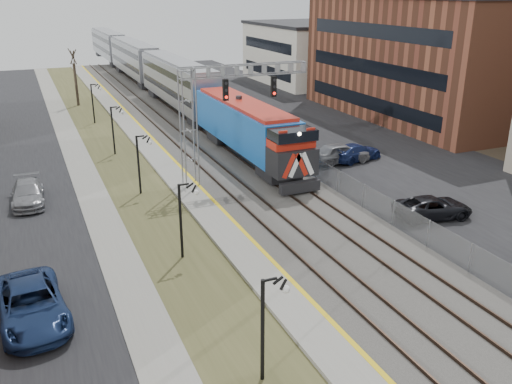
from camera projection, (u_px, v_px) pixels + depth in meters
street_west at (18, 177)px, 39.38m from camera, size 7.00×120.00×0.04m
sidewalk at (82, 169)px, 41.04m from camera, size 2.00×120.00×0.08m
grass_median at (122, 164)px, 42.16m from camera, size 4.00×120.00×0.06m
platform at (160, 159)px, 43.24m from camera, size 2.00×120.00×0.24m
ballast_bed at (219, 152)px, 45.10m from camera, size 8.00×120.00×0.20m
parking_lot at (342, 138)px, 49.58m from camera, size 16.00×120.00×0.04m
platform_edge at (170, 156)px, 43.52m from camera, size 0.24×120.00×0.01m
track_near at (195, 153)px, 44.30m from camera, size 1.58×120.00×0.15m
track_far at (235, 148)px, 45.59m from camera, size 1.58×120.00×0.15m
train at (147, 68)px, 72.83m from camera, size 3.00×85.85×5.33m
signal_gantry at (213, 105)px, 36.12m from camera, size 9.00×1.07×8.15m
lampposts at (179, 220)px, 27.10m from camera, size 0.14×62.14×4.00m
fence at (265, 139)px, 46.41m from camera, size 0.04×120.00×1.60m
buildings_east at (500, 66)px, 49.27m from camera, size 16.00×76.00×15.00m
car_lot_c at (433, 208)px, 32.14m from camera, size 4.99×2.96×1.30m
car_lot_d at (356, 153)px, 42.93m from camera, size 4.92×2.84×1.34m
car_lot_e at (341, 153)px, 42.33m from camera, size 4.77×2.05×1.61m
car_lot_f at (282, 125)px, 51.63m from camera, size 4.27×2.23×1.34m
car_street_a at (31, 305)px, 22.01m from camera, size 3.07×5.79×1.55m
car_street_b at (28, 194)px, 34.28m from camera, size 2.06×4.76×1.37m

